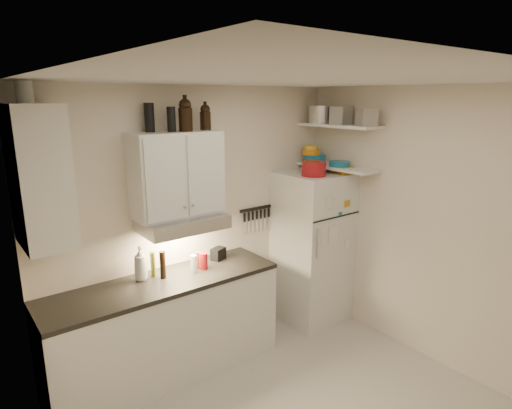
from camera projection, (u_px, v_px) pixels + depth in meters
ceiling at (310, 78)px, 2.76m from camera, size 3.20×3.00×0.02m
back_wall at (199, 221)px, 4.23m from camera, size 3.20×0.02×2.60m
left_wall at (70, 344)px, 2.12m from camera, size 0.02×3.00×2.60m
right_wall at (428, 227)px, 4.03m from camera, size 0.02×3.00×2.60m
base_cabinet at (166, 330)px, 3.88m from camera, size 2.10×0.60×0.88m
countertop at (163, 283)px, 3.77m from camera, size 2.10×0.62×0.04m
upper_cabinet at (177, 174)px, 3.79m from camera, size 0.80×0.33×0.75m
side_cabinet at (39, 176)px, 2.99m from camera, size 0.33×0.55×1.00m
range_hood at (183, 223)px, 3.85m from camera, size 0.76×0.46×0.12m
fridge at (312, 247)px, 4.81m from camera, size 0.70×0.68×1.70m
shelf_hi at (339, 126)px, 4.50m from camera, size 0.30×0.95×0.03m
shelf_lo at (337, 167)px, 4.61m from camera, size 0.30×0.95×0.03m
knife_strip at (256, 209)px, 4.62m from camera, size 0.42×0.02×0.03m
dutch_oven at (314, 169)px, 4.40m from camera, size 0.26×0.26×0.15m
book_stack at (344, 170)px, 4.57m from camera, size 0.23×0.26×0.08m
spice_jar at (320, 169)px, 4.52m from camera, size 0.06×0.06×0.10m
stock_pot at (321, 114)px, 4.66m from camera, size 0.33×0.33×0.19m
tin_a at (341, 115)px, 4.45m from camera, size 0.20×0.19×0.18m
tin_b at (367, 118)px, 4.15m from camera, size 0.22×0.22×0.16m
bowl_teal at (315, 159)px, 4.78m from camera, size 0.24×0.24×0.10m
bowl_orange at (311, 152)px, 4.74m from camera, size 0.19×0.19×0.06m
bowl_yellow at (311, 147)px, 4.73m from camera, size 0.15×0.15×0.05m
plates at (339, 164)px, 4.55m from camera, size 0.29×0.29×0.06m
growler_a at (185, 115)px, 3.69m from camera, size 0.15×0.15×0.29m
growler_b at (205, 117)px, 3.86m from camera, size 0.10×0.10×0.23m
thermos_a at (171, 119)px, 3.64m from camera, size 0.10×0.10×0.21m
thermos_b at (149, 118)px, 3.61m from camera, size 0.11×0.11×0.24m
side_jar at (24, 92)px, 2.86m from camera, size 0.13×0.13×0.15m
soap_bottle at (140, 261)px, 3.74m from camera, size 0.15×0.15×0.34m
pepper_mill at (198, 260)px, 4.03m from camera, size 0.05×0.05×0.16m
oil_bottle at (153, 264)px, 3.83m from camera, size 0.05×0.05×0.23m
vinegar_bottle at (163, 265)px, 3.79m from camera, size 0.06×0.06×0.25m
clear_bottle at (194, 264)px, 3.93m from camera, size 0.07×0.07×0.16m
red_jar at (203, 261)px, 4.00m from camera, size 0.09×0.09×0.16m
caddy at (218, 254)px, 4.25m from camera, size 0.16×0.14×0.12m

